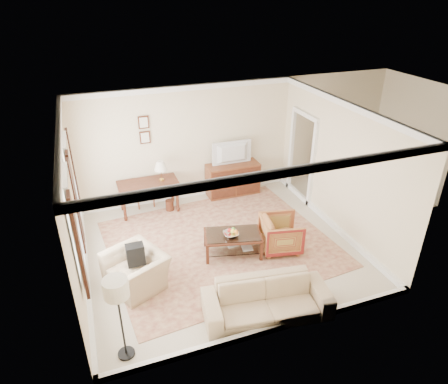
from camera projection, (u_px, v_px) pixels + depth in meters
room_shell at (219, 137)px, 7.33m from camera, size 5.51×5.01×2.91m
annex_bedroom at (364, 179)px, 10.64m from camera, size 3.00×2.70×2.90m
window_front at (75, 226)px, 6.36m from camera, size 0.12×1.56×1.80m
window_rear at (72, 184)px, 7.70m from camera, size 0.12×1.56×1.80m
doorway at (301, 158)px, 10.05m from camera, size 0.10×1.12×2.25m
rug at (220, 243)px, 8.62m from camera, size 4.85×4.26×0.01m
writing_desk at (148, 187)px, 9.54m from camera, size 1.42×0.71×0.78m
desk_chair at (144, 186)px, 9.88m from camera, size 0.55×0.55×1.05m
desk_lamp at (161, 171)px, 9.47m from camera, size 0.32×0.32×0.50m
framed_prints at (144, 130)px, 9.33m from camera, size 0.25×0.04×0.68m
sideboard at (233, 179)px, 10.46m from camera, size 1.37×0.53×0.84m
tv at (233, 147)px, 10.02m from camera, size 0.99×0.57×0.13m
coffee_table at (233, 238)px, 8.13m from camera, size 1.27×0.92×0.49m
fruit_bowl at (231, 234)px, 7.99m from camera, size 0.42×0.42×0.10m
book_a at (226, 244)px, 8.26m from camera, size 0.28×0.05×0.38m
book_b at (242, 247)px, 8.18m from camera, size 0.28×0.08×0.38m
striped_armchair at (281, 232)px, 8.26m from camera, size 0.89×0.93×0.82m
club_armchair at (136, 265)px, 7.24m from camera, size 1.06×1.23×0.91m
backpack at (135, 253)px, 7.15m from camera, size 0.36×0.39×0.40m
sofa at (267, 295)px, 6.59m from camera, size 2.19×0.92×0.83m
floor_lamp at (117, 294)px, 5.49m from camera, size 0.36×0.36×1.44m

